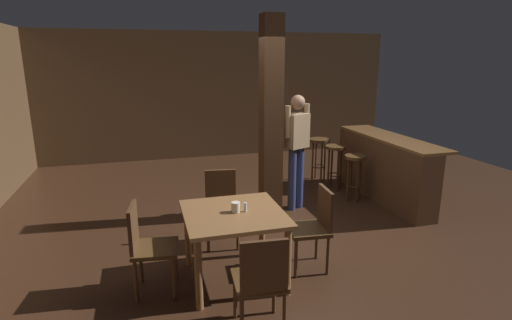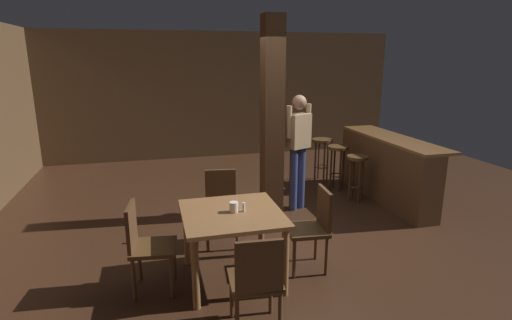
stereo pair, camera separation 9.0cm
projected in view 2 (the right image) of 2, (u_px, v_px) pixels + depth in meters
ground_plane at (290, 233)px, 5.24m from camera, size 10.80×10.80×0.00m
wall_back at (225, 95)px, 9.11m from camera, size 8.00×0.10×2.80m
pillar at (272, 119)px, 5.57m from camera, size 0.28×0.28×2.80m
dining_table at (232, 223)px, 4.02m from camera, size 0.99×0.99×0.74m
chair_west at (145, 243)px, 3.84m from camera, size 0.47×0.47×0.89m
chair_north at (221, 203)px, 4.88m from camera, size 0.47×0.47×0.89m
chair_east at (313, 225)px, 4.26m from camera, size 0.45×0.45×0.89m
chair_south at (257, 279)px, 3.21m from camera, size 0.45×0.45×0.89m
napkin_cup at (234, 207)px, 3.98m from camera, size 0.09×0.09×0.10m
salt_shaker at (244, 207)px, 3.99m from camera, size 0.03×0.03×0.09m
standing_person at (298, 144)px, 5.85m from camera, size 0.46×0.32×1.72m
bar_counter at (385, 168)px, 6.37m from camera, size 0.56×2.28×1.02m
bar_stool_near at (357, 168)px, 6.27m from camera, size 0.33×0.33×0.75m
bar_stool_mid at (338, 157)px, 6.81m from camera, size 0.36×0.36×0.78m
bar_stool_far at (322, 149)px, 7.34m from camera, size 0.38×0.38×0.79m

